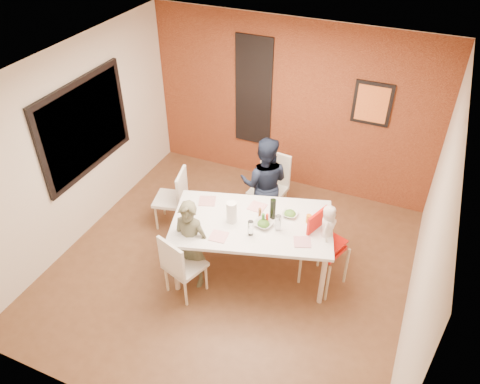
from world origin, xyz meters
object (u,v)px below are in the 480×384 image
at_px(child_near, 190,245).
at_px(child_far, 264,184).
at_px(dining_table, 252,226).
at_px(chair_near, 180,264).
at_px(chair_far, 271,183).
at_px(wine_bottle, 273,209).
at_px(paper_towel_roll, 232,212).
at_px(toddler, 328,227).
at_px(chair_left, 175,196).
at_px(high_chair, 323,244).

xyz_separation_m(child_near, child_far, (0.41, 1.45, 0.10)).
relative_size(dining_table, child_near, 1.75).
distance_m(chair_near, child_far, 1.76).
bearing_deg(chair_near, dining_table, -112.28).
height_order(chair_far, child_near, child_near).
bearing_deg(chair_far, wine_bottle, -62.29).
xyz_separation_m(chair_near, paper_towel_roll, (0.40, 0.65, 0.45)).
distance_m(chair_near, paper_towel_roll, 0.89).
height_order(child_far, toddler, child_far).
xyz_separation_m(dining_table, toddler, (0.91, 0.14, 0.18)).
bearing_deg(chair_left, paper_towel_roll, 52.07).
bearing_deg(high_chair, chair_near, 140.91).
height_order(child_near, paper_towel_roll, child_near).
height_order(chair_far, high_chair, high_chair).
bearing_deg(child_far, chair_far, -106.32).
xyz_separation_m(child_far, wine_bottle, (0.40, -0.77, 0.24)).
distance_m(chair_left, paper_towel_roll, 1.32).
bearing_deg(high_chair, child_far, 74.00).
bearing_deg(chair_left, dining_table, 59.28).
xyz_separation_m(child_far, paper_towel_roll, (-0.04, -1.04, 0.24)).
distance_m(chair_left, child_far, 1.30).
height_order(chair_left, high_chair, high_chair).
height_order(chair_left, paper_towel_roll, paper_towel_roll).
xyz_separation_m(chair_near, chair_far, (0.45, 1.94, 0.06)).
bearing_deg(paper_towel_roll, child_far, 87.82).
bearing_deg(toddler, chair_left, 84.11).
height_order(chair_near, child_far, child_far).
distance_m(chair_far, child_far, 0.29).
xyz_separation_m(child_near, wine_bottle, (0.81, 0.68, 0.33)).
bearing_deg(child_near, chair_left, 126.65).
xyz_separation_m(chair_near, high_chair, (1.51, 0.90, 0.13)).
bearing_deg(toddler, chair_far, 47.25).
bearing_deg(child_near, child_far, 71.63).
relative_size(child_far, wine_bottle, 5.12).
bearing_deg(high_chair, chair_left, 103.35).
relative_size(dining_table, high_chair, 2.06).
relative_size(child_near, paper_towel_roll, 4.39).
bearing_deg(child_near, chair_near, -98.75).
distance_m(high_chair, child_far, 1.34).
bearing_deg(paper_towel_roll, toddler, 11.46).
xyz_separation_m(chair_left, child_near, (0.76, -0.93, 0.11)).
height_order(chair_far, wine_bottle, wine_bottle).
bearing_deg(chair_near, paper_towel_roll, -103.08).
relative_size(child_near, child_far, 0.87).
height_order(chair_near, paper_towel_roll, paper_towel_roll).
bearing_deg(wine_bottle, high_chair, -1.14).
relative_size(wine_bottle, paper_towel_roll, 0.99).
bearing_deg(high_chair, paper_towel_roll, 122.73).
bearing_deg(paper_towel_roll, high_chair, 12.57).
bearing_deg(paper_towel_roll, chair_far, 87.75).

